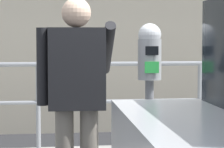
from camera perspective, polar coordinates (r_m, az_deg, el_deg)
The scene contains 4 objects.
parking_meter at distance 4.21m, azimuth 4.12°, elevation 0.07°, with size 0.19×0.20×1.56m.
pedestrian_at_meter at distance 4.20m, azimuth -3.89°, elevation -1.88°, with size 0.64×0.60×1.77m.
background_railing at distance 6.95m, azimuth 0.94°, elevation -1.31°, with size 24.06×0.06×1.14m.
backdrop_wall at distance 8.94m, azimuth -0.94°, elevation 3.25°, with size 32.00×0.50×2.95m, color #ADA38E.
Camera 1 is at (-1.00, -3.84, 1.55)m, focal length 83.65 mm.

